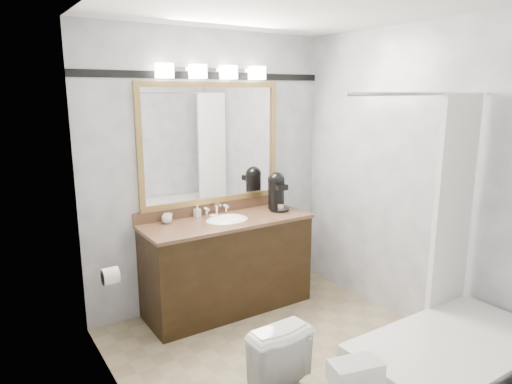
# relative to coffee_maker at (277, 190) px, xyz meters

# --- Properties ---
(room) EXTENTS (2.42, 2.62, 2.52)m
(room) POSITION_rel_coffee_maker_xyz_m (-0.58, -1.07, 0.21)
(room) COLOR gray
(room) RESTS_ON ground
(vanity) EXTENTS (1.53, 0.58, 0.97)m
(vanity) POSITION_rel_coffee_maker_xyz_m (-0.58, -0.05, -0.60)
(vanity) COLOR black
(vanity) RESTS_ON ground
(mirror) EXTENTS (1.40, 0.04, 1.10)m
(mirror) POSITION_rel_coffee_maker_xyz_m (-0.58, 0.21, 0.46)
(mirror) COLOR #A7874B
(mirror) RESTS_ON room
(vanity_light_bar) EXTENTS (1.02, 0.14, 0.12)m
(vanity_light_bar) POSITION_rel_coffee_maker_xyz_m (-0.58, 0.16, 1.10)
(vanity_light_bar) COLOR silver
(vanity_light_bar) RESTS_ON room
(accent_stripe) EXTENTS (2.40, 0.01, 0.06)m
(accent_stripe) POSITION_rel_coffee_maker_xyz_m (-0.58, 0.23, 1.06)
(accent_stripe) COLOR black
(accent_stripe) RESTS_ON room
(bathtub) EXTENTS (1.30, 0.75, 1.96)m
(bathtub) POSITION_rel_coffee_maker_xyz_m (-0.02, -1.97, -0.76)
(bathtub) COLOR white
(bathtub) RESTS_ON ground
(tp_roll) EXTENTS (0.11, 0.12, 0.12)m
(tp_roll) POSITION_rel_coffee_maker_xyz_m (-1.72, -0.40, -0.34)
(tp_roll) COLOR white
(tp_roll) RESTS_ON room
(tissue_box) EXTENTS (0.26, 0.18, 0.10)m
(tissue_box) POSITION_rel_coffee_maker_xyz_m (-1.12, -2.19, -0.30)
(tissue_box) COLOR white
(tissue_box) RESTS_ON toilet
(coffee_maker) EXTENTS (0.19, 0.24, 0.36)m
(coffee_maker) POSITION_rel_coffee_maker_xyz_m (0.00, 0.00, 0.00)
(coffee_maker) COLOR black
(coffee_maker) RESTS_ON vanity
(cup_left) EXTENTS (0.11, 0.11, 0.07)m
(cup_left) POSITION_rel_coffee_maker_xyz_m (-1.07, 0.13, -0.15)
(cup_left) COLOR white
(cup_left) RESTS_ON vanity
(cup_right) EXTENTS (0.09, 0.09, 0.07)m
(cup_right) POSITION_rel_coffee_maker_xyz_m (-1.05, 0.17, -0.15)
(cup_right) COLOR white
(cup_right) RESTS_ON vanity
(soap_bottle_a) EXTENTS (0.06, 0.06, 0.11)m
(soap_bottle_a) POSITION_rel_coffee_maker_xyz_m (-0.76, 0.16, -0.13)
(soap_bottle_a) COLOR white
(soap_bottle_a) RESTS_ON vanity
(soap_bar) EXTENTS (0.08, 0.05, 0.02)m
(soap_bar) POSITION_rel_coffee_maker_xyz_m (-0.64, 0.07, -0.18)
(soap_bar) COLOR beige
(soap_bar) RESTS_ON vanity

